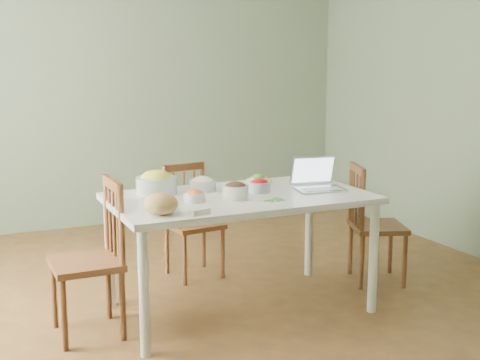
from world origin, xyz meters
name	(u,v)px	position (x,y,z in m)	size (l,w,h in m)	color
floor	(207,306)	(0.00, 0.00, 0.00)	(5.00, 5.00, 0.00)	#4D2F1D
wall_back	(113,91)	(0.00, 2.50, 1.35)	(5.00, 0.00, 2.70)	slate
dining_table	(240,253)	(0.19, -0.14, 0.39)	(1.67, 0.94, 0.78)	white
chair_far	(194,222)	(0.15, 0.62, 0.43)	(0.38, 0.36, 0.86)	#432917
chair_left	(86,259)	(-0.82, -0.11, 0.47)	(0.42, 0.40, 0.95)	#432917
chair_right	(378,224)	(1.36, -0.06, 0.45)	(0.39, 0.38, 0.89)	#432917
bread_boule	(161,204)	(-0.44, -0.44, 0.85)	(0.19, 0.19, 0.13)	#AA784F
butter_stick	(200,212)	(-0.24, -0.53, 0.80)	(0.12, 0.04, 0.03)	#F2E7C6
bowl_squash	(156,183)	(-0.30, 0.12, 0.86)	(0.27, 0.27, 0.15)	yellow
bowl_carrot	(195,196)	(-0.15, -0.20, 0.82)	(0.13, 0.13, 0.08)	#D84D17
bowl_onion	(203,184)	(0.02, 0.09, 0.83)	(0.18, 0.18, 0.10)	white
bowl_mushroom	(236,191)	(0.11, -0.24, 0.84)	(0.17, 0.17, 0.11)	black
bowl_redpep	(260,186)	(0.35, -0.10, 0.83)	(0.15, 0.15, 0.09)	#B00010
bowl_broccoli	(258,180)	(0.44, 0.11, 0.82)	(0.12, 0.12, 0.08)	#116915
flatbread	(259,181)	(0.51, 0.23, 0.79)	(0.19, 0.19, 0.02)	tan
basil_bunch	(273,199)	(0.31, -0.37, 0.79)	(0.17, 0.17, 0.02)	#2D7D2C
laptop	(321,175)	(0.74, -0.22, 0.89)	(0.32, 0.28, 0.22)	#B9B9BF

